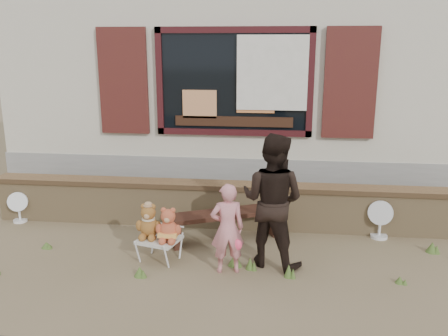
# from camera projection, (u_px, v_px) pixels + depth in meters

# --- Properties ---
(ground) EXTENTS (80.00, 80.00, 0.00)m
(ground) POSITION_uv_depth(u_px,v_px,m) (219.00, 254.00, 6.13)
(ground) COLOR brown
(ground) RESTS_ON ground
(shopfront) EXTENTS (8.04, 5.13, 4.00)m
(shopfront) POSITION_uv_depth(u_px,v_px,m) (245.00, 75.00, 9.94)
(shopfront) COLOR #B2A890
(shopfront) RESTS_ON ground
(brick_wall) EXTENTS (7.10, 0.36, 0.67)m
(brick_wall) POSITION_uv_depth(u_px,v_px,m) (227.00, 204.00, 7.01)
(brick_wall) COLOR tan
(brick_wall) RESTS_ON ground
(bench) EXTENTS (1.61, 0.98, 0.41)m
(bench) POSITION_uv_depth(u_px,v_px,m) (226.00, 219.00, 6.51)
(bench) COLOR black
(bench) RESTS_ON ground
(folding_chair) EXTENTS (0.58, 0.54, 0.29)m
(folding_chair) POSITION_uv_depth(u_px,v_px,m) (159.00, 240.00, 5.90)
(folding_chair) COLOR beige
(folding_chair) RESTS_ON ground
(teddy_bear_left) EXTENTS (0.39, 0.36, 0.44)m
(teddy_bear_left) POSITION_uv_depth(u_px,v_px,m) (149.00, 220.00, 5.89)
(teddy_bear_left) COLOR brown
(teddy_bear_left) RESTS_ON folding_chair
(teddy_bear_right) EXTENTS (0.38, 0.35, 0.43)m
(teddy_bear_right) POSITION_uv_depth(u_px,v_px,m) (169.00, 224.00, 5.79)
(teddy_bear_right) COLOR #9D462B
(teddy_bear_right) RESTS_ON folding_chair
(child) EXTENTS (0.45, 0.35, 1.09)m
(child) POSITION_uv_depth(u_px,v_px,m) (227.00, 228.00, 5.54)
(child) COLOR pink
(child) RESTS_ON ground
(adult) EXTENTS (0.97, 0.87, 1.64)m
(adult) POSITION_uv_depth(u_px,v_px,m) (272.00, 201.00, 5.68)
(adult) COLOR black
(adult) RESTS_ON ground
(fan_left) EXTENTS (0.31, 0.20, 0.48)m
(fan_left) POSITION_uv_depth(u_px,v_px,m) (19.00, 207.00, 7.19)
(fan_left) COLOR white
(fan_left) RESTS_ON ground
(fan_right) EXTENTS (0.36, 0.23, 0.55)m
(fan_right) POSITION_uv_depth(u_px,v_px,m) (380.00, 219.00, 6.59)
(fan_right) COLOR silver
(fan_right) RESTS_ON ground
(grass_tufts) EXTENTS (5.67, 1.36, 0.16)m
(grass_tufts) POSITION_uv_depth(u_px,v_px,m) (258.00, 260.00, 5.82)
(grass_tufts) COLOR #466127
(grass_tufts) RESTS_ON ground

